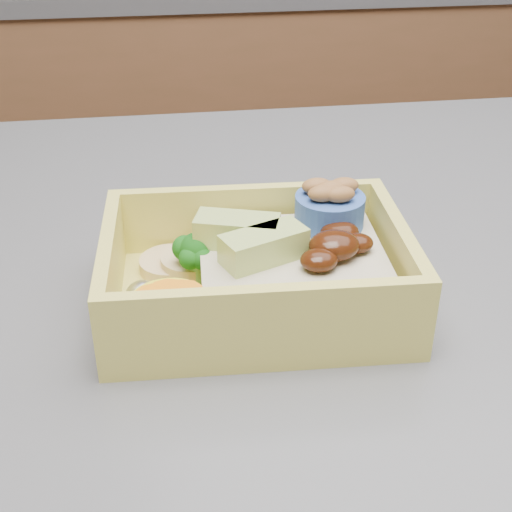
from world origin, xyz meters
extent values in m
cube|color=brown|center=(0.00, 1.20, 0.45)|extent=(3.20, 0.60, 0.90)
cube|color=#DED25C|center=(-0.15, -0.04, 0.92)|extent=(0.18, 0.14, 0.01)
cube|color=#DED25C|center=(-0.15, 0.02, 0.95)|extent=(0.18, 0.02, 0.04)
cube|color=#DED25C|center=(-0.16, -0.10, 0.95)|extent=(0.18, 0.02, 0.04)
cube|color=#DED25C|center=(-0.07, -0.04, 0.95)|extent=(0.01, 0.11, 0.04)
cube|color=#DED25C|center=(-0.24, -0.03, 0.95)|extent=(0.01, 0.11, 0.04)
cube|color=tan|center=(-0.13, -0.04, 0.94)|extent=(0.11, 0.10, 0.03)
ellipsoid|color=black|center=(-0.11, -0.05, 0.96)|extent=(0.03, 0.03, 0.02)
ellipsoid|color=black|center=(-0.10, -0.03, 0.96)|extent=(0.02, 0.02, 0.01)
ellipsoid|color=black|center=(-0.12, -0.06, 0.96)|extent=(0.02, 0.02, 0.01)
ellipsoid|color=black|center=(-0.09, -0.04, 0.96)|extent=(0.02, 0.02, 0.01)
cube|color=#B6CE6C|center=(-0.15, -0.04, 0.96)|extent=(0.05, 0.04, 0.02)
cube|color=#B6CE6C|center=(-0.16, -0.02, 0.96)|extent=(0.05, 0.04, 0.02)
cylinder|color=#6B9F55|center=(-0.19, -0.02, 0.94)|extent=(0.01, 0.01, 0.02)
sphere|color=#165D15|center=(-0.19, -0.02, 0.95)|extent=(0.02, 0.02, 0.02)
sphere|color=#165D15|center=(-0.18, -0.02, 0.95)|extent=(0.02, 0.02, 0.02)
sphere|color=#165D15|center=(-0.19, -0.02, 0.95)|extent=(0.02, 0.02, 0.02)
sphere|color=#165D15|center=(-0.18, -0.03, 0.95)|extent=(0.01, 0.01, 0.01)
sphere|color=#165D15|center=(-0.19, -0.03, 0.95)|extent=(0.01, 0.01, 0.01)
sphere|color=#165D15|center=(-0.19, -0.01, 0.95)|extent=(0.01, 0.01, 0.01)
cylinder|color=yellow|center=(-0.21, -0.06, 0.94)|extent=(0.04, 0.04, 0.02)
cylinder|color=orange|center=(-0.21, -0.06, 0.95)|extent=(0.02, 0.02, 0.00)
cylinder|color=orange|center=(-0.21, -0.07, 0.95)|extent=(0.02, 0.02, 0.00)
cylinder|color=orange|center=(-0.20, -0.07, 0.95)|extent=(0.02, 0.02, 0.00)
cylinder|color=tan|center=(-0.20, 0.00, 0.93)|extent=(0.04, 0.04, 0.01)
cylinder|color=tan|center=(-0.19, -0.01, 0.94)|extent=(0.04, 0.04, 0.01)
ellipsoid|color=silver|center=(-0.17, 0.01, 0.94)|extent=(0.02, 0.02, 0.02)
ellipsoid|color=silver|center=(-0.22, -0.04, 0.94)|extent=(0.02, 0.02, 0.02)
cylinder|color=#3459B1|center=(-0.10, -0.01, 0.97)|extent=(0.04, 0.04, 0.02)
ellipsoid|color=brown|center=(-0.10, -0.01, 0.98)|extent=(0.02, 0.01, 0.01)
ellipsoid|color=brown|center=(-0.09, 0.00, 0.98)|extent=(0.02, 0.01, 0.01)
ellipsoid|color=brown|center=(-0.11, 0.00, 0.98)|extent=(0.02, 0.01, 0.01)
ellipsoid|color=brown|center=(-0.10, -0.01, 0.98)|extent=(0.02, 0.01, 0.01)
ellipsoid|color=brown|center=(-0.11, -0.01, 0.98)|extent=(0.02, 0.01, 0.01)
camera|label=1|loc=(-0.21, -0.39, 1.17)|focal=50.00mm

